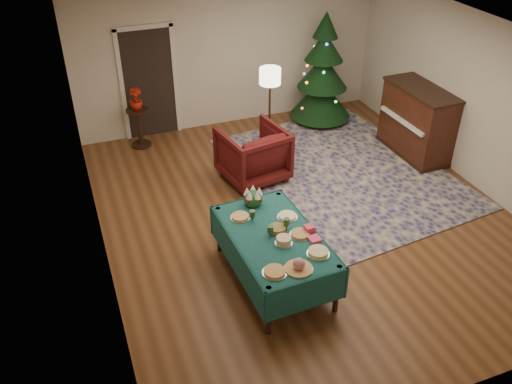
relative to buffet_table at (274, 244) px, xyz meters
name	(u,v)px	position (x,y,z in m)	size (l,w,h in m)	color
room_shell	(308,135)	(1.01, 1.21, 0.77)	(7.00, 7.00, 7.00)	#593319
doorway	(149,81)	(-0.59, 4.69, 0.52)	(1.08, 0.04, 2.16)	black
rug	(342,171)	(2.15, 2.09, -0.57)	(3.20, 4.20, 0.02)	navy
buffet_table	(274,244)	(0.00, 0.00, 0.00)	(1.15, 1.89, 0.72)	black
platter_0	(275,272)	(-0.27, -0.65, 0.16)	(0.29, 0.29, 0.04)	silver
platter_1	(299,265)	(0.02, -0.69, 0.20)	(0.34, 0.34, 0.15)	silver
platter_2	(318,252)	(0.35, -0.53, 0.17)	(0.28, 0.28, 0.06)	silver
platter_3	(284,241)	(0.04, -0.20, 0.19)	(0.22, 0.22, 0.10)	silver
platter_4	(300,234)	(0.30, -0.12, 0.16)	(0.27, 0.27, 0.04)	silver
platter_5	(277,229)	(0.07, 0.06, 0.18)	(0.25, 0.25, 0.07)	silver
platter_6	(287,216)	(0.30, 0.29, 0.16)	(0.27, 0.27, 0.04)	silver
platter_7	(240,217)	(-0.28, 0.50, 0.16)	(0.27, 0.27, 0.04)	silver
goblet_0	(252,216)	(-0.15, 0.37, 0.23)	(0.08, 0.08, 0.17)	#2D471E
goblet_1	(287,224)	(0.19, 0.06, 0.23)	(0.08, 0.08, 0.17)	#2D471E
goblet_2	(270,231)	(-0.06, -0.02, 0.23)	(0.08, 0.08, 0.17)	#2D471E
napkin_stack	(315,239)	(0.43, -0.27, 0.16)	(0.14, 0.14, 0.04)	#FA4578
gift_box	(309,229)	(0.43, -0.10, 0.19)	(0.11, 0.11, 0.10)	#E03E5E
centerpiece	(253,197)	(-0.01, 0.72, 0.27)	(0.26, 0.26, 0.30)	#1E4C1E
armchair	(253,152)	(0.64, 2.46, -0.07)	(0.99, 0.93, 1.02)	#4E1110
floor_lamp	(270,81)	(1.30, 3.36, 0.74)	(0.38, 0.38, 1.56)	#A57F3F
side_table	(140,128)	(-0.92, 4.30, -0.21)	(0.42, 0.42, 0.74)	black
potted_plant	(136,104)	(-0.92, 4.30, 0.28)	(0.23, 0.40, 0.23)	#B01C0C
christmas_tree	(323,74)	(2.72, 4.11, 0.42)	(1.60, 1.60, 2.21)	black
piano	(417,122)	(3.68, 2.24, 0.05)	(0.72, 1.48, 1.27)	black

